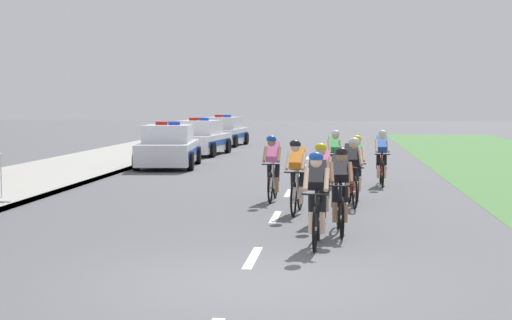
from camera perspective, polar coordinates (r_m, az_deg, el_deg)
ground_plane at (r=9.86m, az=-1.33°, el=-9.18°), size 160.00×160.00×0.00m
sidewalk_slab at (r=25.28m, az=-14.76°, el=-0.85°), size 4.10×60.00×0.12m
kerb_edge at (r=24.64m, az=-10.48°, el=-0.90°), size 0.16×60.00×0.13m
lane_markings_centre at (r=19.33m, az=2.43°, el=-2.46°), size 0.14×25.60×0.01m
cyclist_lead at (r=12.23m, az=4.53°, el=-2.78°), size 0.42×1.72×1.56m
cyclist_second at (r=13.43m, az=6.27°, el=-2.15°), size 0.43×1.72×1.56m
cyclist_third at (r=14.69m, az=4.90°, el=-1.58°), size 0.43×1.72×1.56m
cyclist_fourth at (r=15.80m, az=3.05°, el=-1.15°), size 0.44×1.72×1.56m
cyclist_fifth at (r=16.98m, az=7.14°, el=-0.79°), size 0.45×1.72×1.56m
cyclist_sixth at (r=18.05m, az=7.39°, el=-0.48°), size 0.43×1.72×1.56m
cyclist_seventh at (r=17.74m, az=1.25°, el=-0.53°), size 0.42×1.72×1.56m
cyclist_eighth at (r=21.26m, az=9.31°, el=0.23°), size 0.42×1.72×1.56m
cyclist_ninth at (r=20.99m, az=5.83°, el=0.22°), size 0.45×1.72×1.56m
police_car_nearest at (r=26.99m, az=-6.50°, el=0.91°), size 2.30×4.54×1.59m
police_car_second at (r=32.92m, az=-4.19°, el=1.56°), size 2.29×4.54×1.59m
police_car_third at (r=39.56m, az=-2.43°, el=2.04°), size 2.27×4.53×1.59m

